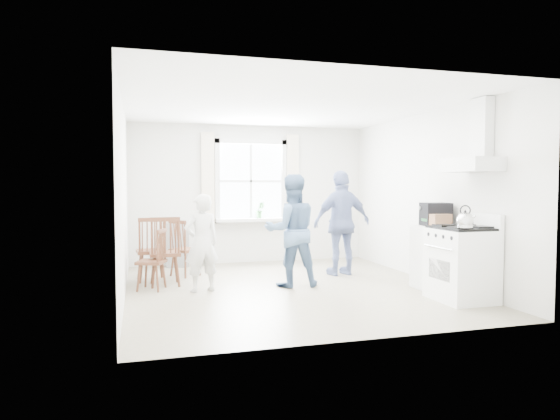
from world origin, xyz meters
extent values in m
cube|color=gray|center=(0.00, 0.00, -0.01)|extent=(4.62, 5.12, 0.02)
cube|color=silver|center=(0.00, 2.52, 1.30)|extent=(4.62, 0.04, 2.64)
cube|color=silver|center=(0.00, -2.52, 1.30)|extent=(4.62, 0.04, 2.64)
cube|color=silver|center=(-2.27, 0.00, 1.30)|extent=(0.04, 5.12, 2.64)
cube|color=silver|center=(2.27, 0.00, 1.30)|extent=(0.04, 5.12, 2.64)
cube|color=white|center=(0.00, 0.00, 2.61)|extent=(4.62, 5.12, 0.02)
cube|color=white|center=(0.00, 2.48, 1.55)|extent=(1.20, 0.02, 1.40)
cube|color=silver|center=(0.00, 2.46, 2.29)|extent=(1.38, 0.09, 0.09)
cube|color=silver|center=(0.00, 2.46, 0.81)|extent=(1.38, 0.09, 0.09)
cube|color=silver|center=(-0.65, 2.46, 1.55)|extent=(0.09, 0.09, 1.58)
cube|color=silver|center=(0.65, 2.46, 1.55)|extent=(0.09, 0.09, 1.58)
cube|color=silver|center=(0.00, 2.38, 0.82)|extent=(1.38, 0.24, 0.06)
cube|color=#F3E3C8|center=(-0.82, 2.44, 1.60)|extent=(0.24, 0.05, 1.70)
cube|color=#F3E3C8|center=(0.82, 2.44, 1.60)|extent=(0.24, 0.05, 1.70)
cube|color=silver|center=(2.02, -1.35, 1.74)|extent=(0.45, 0.76, 0.18)
cube|color=silver|center=(2.17, -1.35, 2.21)|extent=(0.14, 0.30, 0.76)
cube|color=gray|center=(-1.40, 2.33, 0.40)|extent=(0.40, 0.30, 0.80)
cube|color=white|center=(1.91, -1.35, 0.46)|extent=(0.65, 0.76, 0.92)
cube|color=black|center=(1.91, -1.35, 0.94)|extent=(0.61, 0.72, 0.03)
cube|color=white|center=(2.20, -1.35, 1.02)|extent=(0.06, 0.76, 0.20)
cylinder|color=silver|center=(1.56, -1.35, 0.70)|extent=(0.02, 0.61, 0.02)
sphere|color=silver|center=(1.74, -1.64, 1.05)|extent=(0.21, 0.21, 0.21)
cylinder|color=silver|center=(1.74, -1.64, 0.99)|extent=(0.19, 0.19, 0.04)
torus|color=black|center=(1.74, -1.64, 1.18)|extent=(0.13, 0.07, 0.13)
cube|color=silver|center=(1.98, -0.65, 0.45)|extent=(0.50, 0.55, 0.90)
cube|color=black|center=(2.01, -0.60, 0.99)|extent=(0.42, 0.38, 0.17)
cube|color=black|center=(2.01, -0.60, 1.15)|extent=(0.42, 0.38, 0.15)
cube|color=#8E6244|center=(1.96, -0.77, 0.99)|extent=(0.29, 0.21, 0.18)
cube|color=#472516|center=(-1.89, 1.10, 0.45)|extent=(0.45, 0.43, 0.05)
cube|color=#472516|center=(-1.87, 0.92, 0.73)|extent=(0.41, 0.09, 0.54)
cylinder|color=#472516|center=(-1.89, 1.10, 0.22)|extent=(0.04, 0.04, 0.43)
cube|color=#472516|center=(-1.70, 0.67, 0.47)|extent=(0.44, 0.42, 0.05)
cube|color=#472516|center=(-1.70, 0.49, 0.75)|extent=(0.42, 0.06, 0.56)
cylinder|color=#472516|center=(-1.70, 0.67, 0.22)|extent=(0.04, 0.04, 0.45)
cube|color=#472516|center=(-1.90, 0.41, 0.40)|extent=(0.46, 0.47, 0.04)
cube|color=#472516|center=(-1.75, 0.35, 0.63)|extent=(0.18, 0.35, 0.47)
cylinder|color=#472516|center=(-1.90, 0.41, 0.19)|extent=(0.03, 0.03, 0.38)
imported|color=silver|center=(-1.23, 0.10, 0.68)|extent=(0.61, 0.61, 1.36)
imported|color=slate|center=(0.08, 0.10, 0.82)|extent=(0.83, 0.83, 1.64)
imported|color=navy|center=(1.14, 0.75, 0.86)|extent=(1.11, 1.11, 1.72)
imported|color=#306D32|center=(0.15, 2.36, 1.00)|extent=(0.18, 0.18, 0.31)
cube|color=#472516|center=(-1.34, 1.37, 0.42)|extent=(0.54, 0.54, 0.05)
cube|color=#472516|center=(-1.47, 1.26, 0.68)|extent=(0.28, 0.33, 0.51)
cylinder|color=#472516|center=(-1.34, 1.37, 0.20)|extent=(0.03, 0.03, 0.40)
camera|label=1|loc=(-2.06, -6.81, 1.50)|focal=32.00mm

